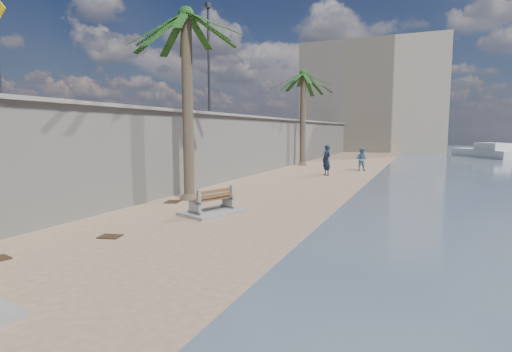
% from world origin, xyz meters
% --- Properties ---
extents(ground_plane, '(140.00, 140.00, 0.00)m').
position_xyz_m(ground_plane, '(0.00, 0.00, 0.00)').
color(ground_plane, tan).
extents(seawall, '(0.45, 70.00, 3.50)m').
position_xyz_m(seawall, '(-5.20, 20.00, 1.75)').
color(seawall, gray).
rests_on(seawall, ground_plane).
extents(wall_cap, '(0.80, 70.00, 0.12)m').
position_xyz_m(wall_cap, '(-5.20, 20.00, 3.55)').
color(wall_cap, gray).
rests_on(wall_cap, seawall).
extents(end_building, '(18.00, 12.00, 14.00)m').
position_xyz_m(end_building, '(-2.00, 52.00, 7.00)').
color(end_building, '#B7AA93').
rests_on(end_building, ground_plane).
extents(bench_far, '(1.92, 2.28, 0.81)m').
position_xyz_m(bench_far, '(-1.65, 6.03, 0.36)').
color(bench_far, gray).
rests_on(bench_far, ground_plane).
extents(palm_mid, '(5.00, 5.00, 8.00)m').
position_xyz_m(palm_mid, '(-3.87, 8.16, 7.00)').
color(palm_mid, brown).
rests_on(palm_mid, ground_plane).
extents(palm_back, '(5.00, 5.00, 7.96)m').
position_xyz_m(palm_back, '(-4.17, 24.94, 6.95)').
color(palm_back, brown).
rests_on(palm_back, ground_plane).
extents(streetlight, '(0.28, 0.28, 5.12)m').
position_xyz_m(streetlight, '(-5.10, 12.00, 6.64)').
color(streetlight, '#2D2D33').
rests_on(streetlight, wall_cap).
extents(person_a, '(0.91, 0.89, 2.12)m').
position_xyz_m(person_a, '(-0.79, 18.60, 1.06)').
color(person_a, '#142039').
rests_on(person_a, ground_plane).
extents(person_b, '(0.92, 0.77, 1.73)m').
position_xyz_m(person_b, '(0.69, 22.48, 0.86)').
color(person_b, '#466990').
rests_on(person_b, ground_plane).
extents(yacht_far, '(5.97, 8.29, 1.50)m').
position_xyz_m(yacht_far, '(10.37, 41.65, 0.35)').
color(yacht_far, silver).
rests_on(yacht_far, bay_water).
extents(debris_c, '(0.66, 0.75, 0.03)m').
position_xyz_m(debris_c, '(-4.09, 7.34, 0.01)').
color(debris_c, '#382616').
rests_on(debris_c, ground_plane).
extents(debris_d, '(0.61, 0.54, 0.03)m').
position_xyz_m(debris_d, '(-2.66, 2.50, 0.01)').
color(debris_d, '#382616').
rests_on(debris_d, ground_plane).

